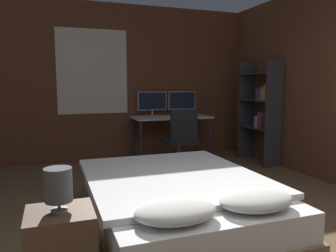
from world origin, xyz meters
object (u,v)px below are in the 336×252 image
keyboard (176,117)px  bookshelf (263,108)px  desk (171,122)px  office_chair (180,145)px  monitor_left (152,102)px  monitor_right (182,101)px  bedside_lamp (58,185)px  nightstand (61,252)px  bed (177,204)px  computer_mouse (191,116)px

keyboard → bookshelf: 1.45m
desk → office_chair: bearing=-99.3°
monitor_left → monitor_right: 0.57m
bedside_lamp → office_chair: bearing=54.6°
nightstand → bookshelf: 4.19m
monitor_left → bed: bearing=-102.9°
monitor_right → keyboard: monitor_right is taller
computer_mouse → bookshelf: (1.04, -0.59, 0.15)m
desk → monitor_left: 0.50m
monitor_right → keyboard: bearing=-124.1°
nightstand → office_chair: size_ratio=0.57×
monitor_left → office_chair: bearing=-79.4°
bed → nightstand: bed is taller
nightstand → office_chair: bearing=54.6°
desk → computer_mouse: computer_mouse is taller
keyboard → computer_mouse: bearing=0.0°
nightstand → monitor_left: bearing=64.5°
bed → computer_mouse: (1.24, 2.53, 0.53)m
bed → office_chair: 2.21m
bedside_lamp → computer_mouse: size_ratio=3.92×
bedside_lamp → monitor_right: size_ratio=0.51×
office_chair → monitor_right: bearing=66.4°
nightstand → bookshelf: bearing=37.4°
desk → bookshelf: 1.57m
bedside_lamp → computer_mouse: 3.84m
computer_mouse → bookshelf: 1.20m
bookshelf → office_chair: bearing=176.2°
desk → bookshelf: (1.32, -0.80, 0.26)m
computer_mouse → bookshelf: size_ratio=0.04×
bookshelf → computer_mouse: bearing=150.3°
nightstand → monitor_right: (2.26, 3.53, 0.74)m
bedside_lamp → desk: (1.97, 3.32, -0.04)m
nightstand → bed: bearing=29.7°
keyboard → office_chair: size_ratio=0.41×
bedside_lamp → office_chair: office_chair is taller
monitor_right → nightstand: bearing=-122.6°
desk → keyboard: size_ratio=3.52×
office_chair → bookshelf: size_ratio=0.55×
desk → bedside_lamp: bearing=-120.7°
bed → computer_mouse: 2.87m
monitor_left → monitor_right: bearing=0.0°
bedside_lamp → computer_mouse: bedside_lamp is taller
bed → monitor_right: bearing=67.1°
computer_mouse → office_chair: office_chair is taller
bedside_lamp → keyboard: 3.68m
nightstand → office_chair: office_chair is taller
bookshelf → keyboard: bearing=155.9°
bed → keyboard: (0.96, 2.53, 0.52)m
monitor_right → bookshelf: 1.45m
keyboard → bed: bearing=-110.8°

